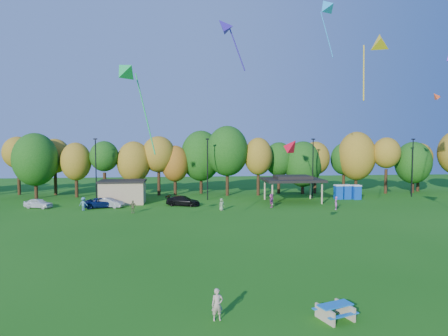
{
  "coord_description": "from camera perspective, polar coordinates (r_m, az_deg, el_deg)",
  "views": [
    {
      "loc": [
        -1.81,
        -18.52,
        8.61
      ],
      "look_at": [
        0.81,
        6.0,
        6.98
      ],
      "focal_mm": 32.0,
      "sensor_mm": 36.0,
      "label": 1
    }
  ],
  "objects": [
    {
      "name": "ground",
      "position": [
        20.51,
        -0.51,
        -21.04
      ],
      "size": [
        160.0,
        160.0,
        0.0
      ],
      "primitive_type": "plane",
      "color": "#19600F",
      "rests_on": "ground"
    },
    {
      "name": "tree_line",
      "position": [
        64.1,
        -5.4,
        1.35
      ],
      "size": [
        93.57,
        10.55,
        11.15
      ],
      "color": "black",
      "rests_on": "ground"
    },
    {
      "name": "lamp_posts",
      "position": [
        58.76,
        -2.37,
        0.16
      ],
      "size": [
        64.5,
        0.25,
        9.09
      ],
      "color": "black",
      "rests_on": "ground"
    },
    {
      "name": "utility_building",
      "position": [
        57.54,
        -14.26,
        -3.3
      ],
      "size": [
        6.3,
        4.3,
        3.25
      ],
      "color": "tan",
      "rests_on": "ground"
    },
    {
      "name": "pavilion",
      "position": [
        57.98,
        9.76,
        -1.6
      ],
      "size": [
        8.2,
        6.2,
        3.77
      ],
      "color": "tan",
      "rests_on": "ground"
    },
    {
      "name": "porta_potties",
      "position": [
        62.66,
        17.18,
        -3.28
      ],
      "size": [
        3.75,
        1.69,
        2.18
      ],
      "color": "#0D44B5",
      "rests_on": "ground"
    },
    {
      "name": "picnic_table",
      "position": [
        21.23,
        15.59,
        -19.02
      ],
      "size": [
        2.08,
        1.9,
        0.74
      ],
      "rotation": [
        0.0,
        0.0,
        0.33
      ],
      "color": "tan",
      "rests_on": "ground"
    },
    {
      "name": "kite_flyer",
      "position": [
        20.29,
        -0.97,
        -18.93
      ],
      "size": [
        0.6,
        0.43,
        1.55
      ],
      "primitive_type": "imported",
      "rotation": [
        0.0,
        0.0,
        0.1
      ],
      "color": "tan",
      "rests_on": "ground"
    },
    {
      "name": "car_a",
      "position": [
        57.29,
        -25.0,
        -4.58
      ],
      "size": [
        3.98,
        2.63,
        1.26
      ],
      "primitive_type": "imported",
      "rotation": [
        0.0,
        0.0,
        1.23
      ],
      "color": "white",
      "rests_on": "ground"
    },
    {
      "name": "car_b",
      "position": [
        54.5,
        -16.13,
        -4.78
      ],
      "size": [
        4.09,
        2.38,
        1.27
      ],
      "primitive_type": "imported",
      "rotation": [
        0.0,
        0.0,
        1.29
      ],
      "color": "#98989D",
      "rests_on": "ground"
    },
    {
      "name": "car_c",
      "position": [
        54.7,
        -17.03,
        -4.76
      ],
      "size": [
        4.99,
        3.19,
        1.28
      ],
      "primitive_type": "imported",
      "rotation": [
        0.0,
        0.0,
        1.82
      ],
      "color": "navy",
      "rests_on": "ground"
    },
    {
      "name": "car_d",
      "position": [
        54.12,
        -5.87,
        -4.68
      ],
      "size": [
        4.94,
        3.31,
        1.33
      ],
      "primitive_type": "imported",
      "rotation": [
        0.0,
        0.0,
        1.22
      ],
      "color": "black",
      "rests_on": "ground"
    },
    {
      "name": "far_person_0",
      "position": [
        53.02,
        -19.44,
        -4.86
      ],
      "size": [
        1.18,
        0.82,
        1.68
      ],
      "primitive_type": "imported",
      "rotation": [
        0.0,
        0.0,
        2.96
      ],
      "color": "teal",
      "rests_on": "ground"
    },
    {
      "name": "far_person_1",
      "position": [
        49.5,
        -12.91,
        -5.42
      ],
      "size": [
        0.96,
        0.5,
        1.57
      ],
      "primitive_type": "imported",
      "rotation": [
        0.0,
        0.0,
        6.15
      ],
      "color": "olive",
      "rests_on": "ground"
    },
    {
      "name": "far_person_2",
      "position": [
        50.18,
        -0.35,
        -5.22
      ],
      "size": [
        0.89,
        0.81,
        1.53
      ],
      "primitive_type": "imported",
      "rotation": [
        0.0,
        0.0,
        0.57
      ],
      "color": "gray",
      "rests_on": "ground"
    },
    {
      "name": "far_person_3",
      "position": [
        52.77,
        6.79,
        -4.64
      ],
      "size": [
        0.82,
        1.75,
        1.81
      ],
      "primitive_type": "imported",
      "rotation": [
        0.0,
        0.0,
        4.54
      ],
      "color": "#A84687",
      "rests_on": "ground"
    },
    {
      "name": "far_person_5",
      "position": [
        52.74,
        15.7,
        -4.83
      ],
      "size": [
        0.57,
        0.71,
        1.68
      ],
      "primitive_type": "imported",
      "rotation": [
        0.0,
        0.0,
        4.41
      ],
      "color": "#C25BB2",
      "rests_on": "ground"
    },
    {
      "name": "kite_1",
      "position": [
        34.42,
        21.33,
        16.61
      ],
      "size": [
        2.16,
        3.45,
        5.6
      ],
      "color": "yellow"
    },
    {
      "name": "kite_2",
      "position": [
        31.86,
        -14.09,
        13.37
      ],
      "size": [
        3.56,
        3.77,
        7.49
      ],
      "color": "green"
    },
    {
      "name": "kite_4",
      "position": [
        28.21,
        9.68,
        3.18
      ],
      "size": [
        1.71,
        1.71,
        1.37
      ],
      "color": "red"
    },
    {
      "name": "kite_6",
      "position": [
        35.11,
        -0.1,
        19.65
      ],
      "size": [
        2.83,
        1.49,
        4.52
      ],
      "color": "#2F1B95"
    },
    {
      "name": "kite_12",
      "position": [
        48.88,
        14.37,
        21.56
      ],
      "size": [
        2.5,
        4.03,
        6.66
      ],
      "color": "#2499E6"
    },
    {
      "name": "kite_13",
      "position": [
        55.51,
        27.99,
        9.07
      ],
      "size": [
        1.38,
        1.15,
        1.18
      ],
      "color": "#EC4A1B"
    }
  ]
}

